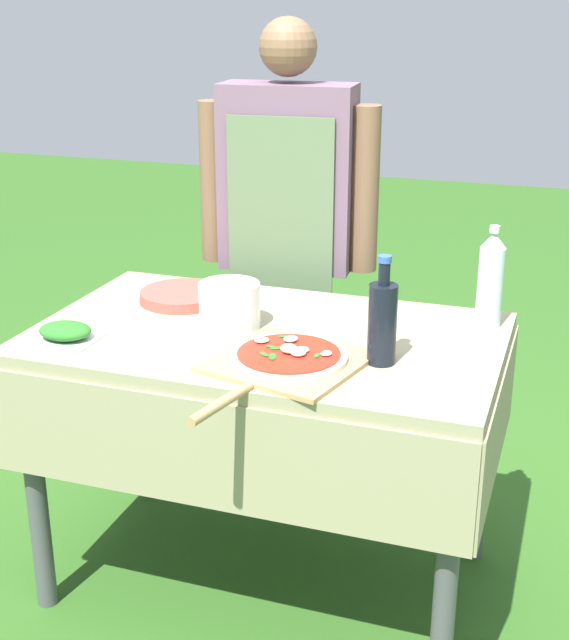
% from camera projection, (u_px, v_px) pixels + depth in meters
% --- Properties ---
extents(ground_plane, '(12.00, 12.00, 0.00)m').
position_uv_depth(ground_plane, '(269.00, 577.00, 2.60)').
color(ground_plane, '#2D5B1E').
extents(prep_table, '(1.23, 0.75, 0.77)m').
position_uv_depth(prep_table, '(267.00, 372.00, 2.38)').
color(prep_table, gray).
rests_on(prep_table, ground).
extents(person_cook, '(0.58, 0.22, 1.54)m').
position_uv_depth(person_cook, '(288.00, 224.00, 2.85)').
color(person_cook, '#4C4C51').
rests_on(person_cook, ground).
extents(pizza_on_peel, '(0.40, 0.58, 0.05)m').
position_uv_depth(pizza_on_peel, '(286.00, 360.00, 2.13)').
color(pizza_on_peel, tan).
rests_on(pizza_on_peel, prep_table).
extents(oil_bottle, '(0.07, 0.07, 0.27)m').
position_uv_depth(oil_bottle, '(382.00, 321.00, 2.11)').
color(oil_bottle, black).
rests_on(oil_bottle, prep_table).
extents(water_bottle, '(0.07, 0.07, 0.27)m').
position_uv_depth(water_bottle, '(491.00, 279.00, 2.34)').
color(water_bottle, silver).
rests_on(water_bottle, prep_table).
extents(herb_container, '(0.16, 0.13, 0.05)m').
position_uv_depth(herb_container, '(65.00, 332.00, 2.28)').
color(herb_container, silver).
rests_on(herb_container, prep_table).
extents(mixing_tub, '(0.16, 0.16, 0.12)m').
position_uv_depth(mixing_tub, '(230.00, 305.00, 2.36)').
color(mixing_tub, silver).
rests_on(mixing_tub, prep_table).
extents(plate_stack, '(0.25, 0.25, 0.03)m').
position_uv_depth(plate_stack, '(183.00, 296.00, 2.57)').
color(plate_stack, '#DB4C42').
rests_on(plate_stack, prep_table).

